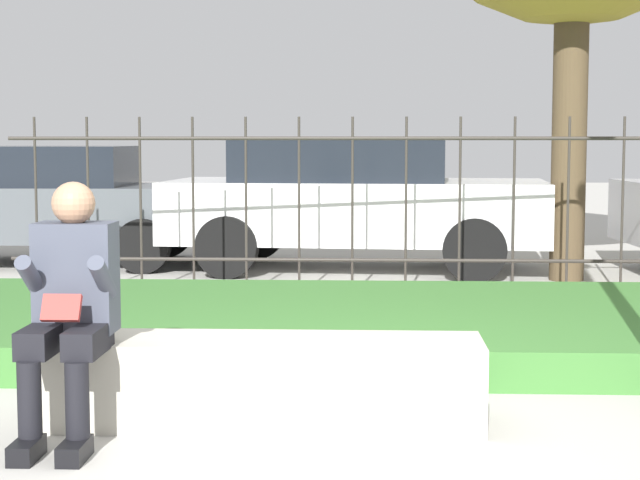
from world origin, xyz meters
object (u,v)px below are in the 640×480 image
at_px(car_parked_left, 37,202).
at_px(stone_bench, 264,386).
at_px(person_seated_reader, 70,301).
at_px(car_parked_center, 353,199).

bearing_deg(car_parked_left, stone_bench, -65.44).
xyz_separation_m(person_seated_reader, car_parked_left, (-2.38, 7.10, 0.05)).
bearing_deg(person_seated_reader, car_parked_center, 79.42).
bearing_deg(car_parked_left, car_parked_center, -6.84).
bearing_deg(stone_bench, person_seated_reader, -162.08).
height_order(stone_bench, car_parked_center, car_parked_center).
xyz_separation_m(stone_bench, car_parked_left, (-3.28, 6.81, 0.53)).
xyz_separation_m(stone_bench, person_seated_reader, (-0.90, -0.29, 0.48)).
bearing_deg(person_seated_reader, car_parked_left, 108.55).
distance_m(person_seated_reader, car_parked_left, 7.49).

